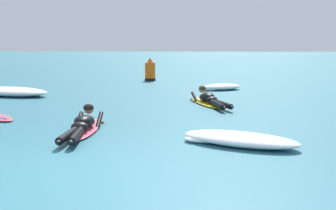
% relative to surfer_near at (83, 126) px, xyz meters
% --- Properties ---
extents(ground_plane, '(120.00, 120.00, 0.00)m').
position_rel_surfer_near_xyz_m(ground_plane, '(0.13, 7.43, -0.14)').
color(ground_plane, '#2D6B7A').
extents(surfer_near, '(0.58, 2.52, 0.54)m').
position_rel_surfer_near_xyz_m(surfer_near, '(0.00, 0.00, 0.00)').
color(surfer_near, '#E54C66').
rests_on(surfer_near, ground).
extents(surfer_far, '(1.22, 2.61, 0.55)m').
position_rel_surfer_near_xyz_m(surfer_far, '(2.68, 3.70, -0.01)').
color(surfer_far, yellow).
rests_on(surfer_far, ground).
extents(whitewater_front, '(2.19, 1.51, 0.22)m').
position_rel_surfer_near_xyz_m(whitewater_front, '(3.00, -0.81, -0.04)').
color(whitewater_front, white).
rests_on(whitewater_front, ground).
extents(whitewater_mid_left, '(1.70, 1.32, 0.24)m').
position_rel_surfer_near_xyz_m(whitewater_mid_left, '(3.34, 7.29, -0.03)').
color(whitewater_mid_left, white).
rests_on(whitewater_mid_left, ground).
extents(whitewater_mid_right, '(2.93, 1.78, 0.29)m').
position_rel_surfer_near_xyz_m(whitewater_mid_right, '(-3.82, 5.24, -0.01)').
color(whitewater_mid_right, white).
rests_on(whitewater_mid_right, ground).
extents(channel_marker_buoy, '(0.51, 0.51, 1.07)m').
position_rel_surfer_near_xyz_m(channel_marker_buoy, '(0.31, 10.71, 0.29)').
color(channel_marker_buoy, '#EA5B0F').
rests_on(channel_marker_buoy, ground).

